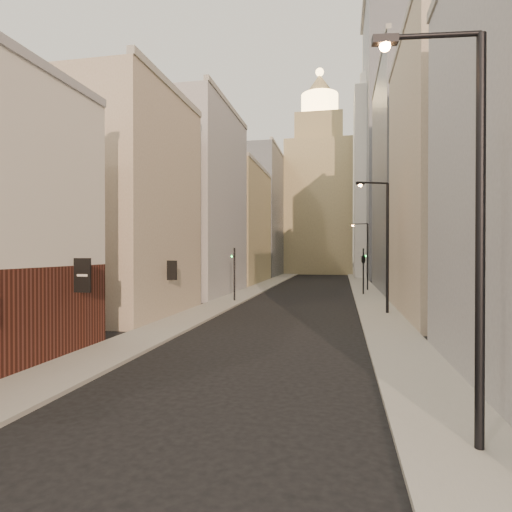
{
  "coord_description": "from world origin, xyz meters",
  "views": [
    {
      "loc": [
        3.74,
        -2.71,
        4.61
      ],
      "look_at": [
        -1.08,
        21.41,
        4.38
      ],
      "focal_mm": 30.0,
      "sensor_mm": 36.0,
      "label": 1
    }
  ],
  "objects_px": {
    "streetlamp_far": "(366,252)",
    "white_tower": "(377,175)",
    "streetlamp_near": "(469,214)",
    "traffic_light_right": "(363,258)",
    "clock_tower": "(319,193)",
    "traffic_light_left": "(234,263)",
    "streetlamp_mid": "(384,239)"
  },
  "relations": [
    {
      "from": "clock_tower",
      "to": "traffic_light_right",
      "type": "relative_size",
      "value": 8.98
    },
    {
      "from": "streetlamp_mid",
      "to": "traffic_light_right",
      "type": "height_order",
      "value": "streetlamp_mid"
    },
    {
      "from": "white_tower",
      "to": "traffic_light_left",
      "type": "bearing_deg",
      "value": -110.52
    },
    {
      "from": "streetlamp_far",
      "to": "traffic_light_left",
      "type": "xyz_separation_m",
      "value": [
        -12.5,
        -13.8,
        -1.02
      ]
    },
    {
      "from": "streetlamp_mid",
      "to": "traffic_light_left",
      "type": "relative_size",
      "value": 1.94
    },
    {
      "from": "streetlamp_near",
      "to": "streetlamp_mid",
      "type": "bearing_deg",
      "value": 83.4
    },
    {
      "from": "traffic_light_left",
      "to": "streetlamp_mid",
      "type": "bearing_deg",
      "value": 149.88
    },
    {
      "from": "white_tower",
      "to": "streetlamp_mid",
      "type": "relative_size",
      "value": 4.27
    },
    {
      "from": "streetlamp_near",
      "to": "traffic_light_left",
      "type": "bearing_deg",
      "value": 108.31
    },
    {
      "from": "traffic_light_left",
      "to": "traffic_light_right",
      "type": "distance_m",
      "value": 14.61
    },
    {
      "from": "streetlamp_near",
      "to": "traffic_light_right",
      "type": "xyz_separation_m",
      "value": [
        -0.55,
        36.12,
        -1.55
      ]
    },
    {
      "from": "white_tower",
      "to": "streetlamp_near",
      "type": "xyz_separation_m",
      "value": [
        -3.42,
        -70.27,
        -13.12
      ]
    },
    {
      "from": "streetlamp_far",
      "to": "white_tower",
      "type": "bearing_deg",
      "value": 99.71
    },
    {
      "from": "streetlamp_mid",
      "to": "streetlamp_far",
      "type": "relative_size",
      "value": 1.21
    },
    {
      "from": "clock_tower",
      "to": "streetlamp_mid",
      "type": "distance_m",
      "value": 63.85
    },
    {
      "from": "streetlamp_near",
      "to": "traffic_light_right",
      "type": "relative_size",
      "value": 1.92
    },
    {
      "from": "streetlamp_mid",
      "to": "clock_tower",
      "type": "bearing_deg",
      "value": 75.24
    },
    {
      "from": "white_tower",
      "to": "traffic_light_left",
      "type": "relative_size",
      "value": 8.3
    },
    {
      "from": "streetlamp_near",
      "to": "streetlamp_far",
      "type": "relative_size",
      "value": 1.2
    },
    {
      "from": "clock_tower",
      "to": "traffic_light_left",
      "type": "height_order",
      "value": "clock_tower"
    },
    {
      "from": "streetlamp_mid",
      "to": "streetlamp_far",
      "type": "xyz_separation_m",
      "value": [
        -0.25,
        19.46,
        -0.97
      ]
    },
    {
      "from": "clock_tower",
      "to": "traffic_light_left",
      "type": "xyz_separation_m",
      "value": [
        -4.92,
        -56.54,
        -14.08
      ]
    },
    {
      "from": "white_tower",
      "to": "traffic_light_right",
      "type": "height_order",
      "value": "white_tower"
    },
    {
      "from": "white_tower",
      "to": "streetlamp_far",
      "type": "distance_m",
      "value": 32.16
    },
    {
      "from": "streetlamp_far",
      "to": "traffic_light_left",
      "type": "height_order",
      "value": "streetlamp_far"
    },
    {
      "from": "streetlamp_mid",
      "to": "streetlamp_far",
      "type": "bearing_deg",
      "value": 68.8
    },
    {
      "from": "clock_tower",
      "to": "white_tower",
      "type": "relative_size",
      "value": 1.08
    },
    {
      "from": "streetlamp_far",
      "to": "streetlamp_near",
      "type": "bearing_deg",
      "value": -73.5
    },
    {
      "from": "traffic_light_left",
      "to": "traffic_light_right",
      "type": "height_order",
      "value": "same"
    },
    {
      "from": "streetlamp_far",
      "to": "traffic_light_right",
      "type": "xyz_separation_m",
      "value": [
        -0.55,
        -5.41,
        -0.64
      ]
    },
    {
      "from": "streetlamp_mid",
      "to": "white_tower",
      "type": "bearing_deg",
      "value": 64.3
    },
    {
      "from": "clock_tower",
      "to": "streetlamp_far",
      "type": "height_order",
      "value": "clock_tower"
    }
  ]
}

